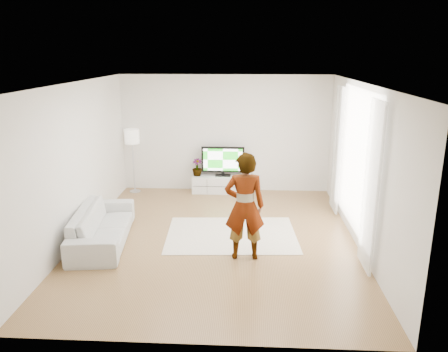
# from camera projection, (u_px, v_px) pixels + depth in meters

# --- Properties ---
(floor) EXTENTS (6.00, 6.00, 0.00)m
(floor) POSITION_uv_depth(u_px,v_px,m) (217.00, 239.00, 7.99)
(floor) COLOR #9C7846
(floor) RESTS_ON ground
(ceiling) EXTENTS (6.00, 6.00, 0.00)m
(ceiling) POSITION_uv_depth(u_px,v_px,m) (216.00, 83.00, 7.23)
(ceiling) COLOR white
(ceiling) RESTS_ON wall_back
(wall_left) EXTENTS (0.02, 6.00, 2.80)m
(wall_left) POSITION_uv_depth(u_px,v_px,m) (76.00, 163.00, 7.74)
(wall_left) COLOR silver
(wall_left) RESTS_ON floor
(wall_right) EXTENTS (0.02, 6.00, 2.80)m
(wall_right) POSITION_uv_depth(u_px,v_px,m) (362.00, 167.00, 7.48)
(wall_right) COLOR silver
(wall_right) RESTS_ON floor
(wall_back) EXTENTS (5.00, 0.02, 2.80)m
(wall_back) POSITION_uv_depth(u_px,v_px,m) (225.00, 134.00, 10.49)
(wall_back) COLOR silver
(wall_back) RESTS_ON floor
(wall_front) EXTENTS (5.00, 0.02, 2.80)m
(wall_front) POSITION_uv_depth(u_px,v_px,m) (196.00, 234.00, 4.73)
(wall_front) COLOR silver
(wall_front) RESTS_ON floor
(window) EXTENTS (0.01, 2.60, 2.50)m
(window) POSITION_uv_depth(u_px,v_px,m) (357.00, 160.00, 7.75)
(window) COLOR white
(window) RESTS_ON wall_right
(curtain_near) EXTENTS (0.04, 0.70, 2.60)m
(curtain_near) POSITION_uv_depth(u_px,v_px,m) (371.00, 187.00, 6.54)
(curtain_near) COLOR white
(curtain_near) RESTS_ON floor
(curtain_far) EXTENTS (0.04, 0.70, 2.60)m
(curtain_far) POSITION_uv_depth(u_px,v_px,m) (337.00, 150.00, 9.03)
(curtain_far) COLOR white
(curtain_far) RESTS_ON floor
(media_console) EXTENTS (1.47, 0.42, 0.41)m
(media_console) POSITION_uv_depth(u_px,v_px,m) (223.00, 184.00, 10.59)
(media_console) COLOR silver
(media_console) RESTS_ON floor
(television) EXTENTS (1.03, 0.20, 0.71)m
(television) POSITION_uv_depth(u_px,v_px,m) (223.00, 160.00, 10.46)
(television) COLOR black
(television) RESTS_ON media_console
(game_console) EXTENTS (0.07, 0.17, 0.23)m
(game_console) POSITION_uv_depth(u_px,v_px,m) (249.00, 172.00, 10.47)
(game_console) COLOR white
(game_console) RESTS_ON media_console
(potted_plant) EXTENTS (0.26, 0.26, 0.42)m
(potted_plant) POSITION_uv_depth(u_px,v_px,m) (197.00, 167.00, 10.51)
(potted_plant) COLOR #3F7238
(potted_plant) RESTS_ON media_console
(rug) EXTENTS (2.49, 1.86, 0.01)m
(rug) POSITION_uv_depth(u_px,v_px,m) (231.00, 235.00, 8.17)
(rug) COLOR silver
(rug) RESTS_ON floor
(player) EXTENTS (0.68, 0.47, 1.79)m
(player) POSITION_uv_depth(u_px,v_px,m) (245.00, 206.00, 7.03)
(player) COLOR #334772
(player) RESTS_ON rug
(sofa) EXTENTS (1.11, 2.25, 0.63)m
(sofa) POSITION_uv_depth(u_px,v_px,m) (102.00, 225.00, 7.80)
(sofa) COLOR beige
(sofa) RESTS_ON floor
(floor_lamp) EXTENTS (0.34, 0.34, 1.54)m
(floor_lamp) POSITION_uv_depth(u_px,v_px,m) (132.00, 139.00, 10.34)
(floor_lamp) COLOR silver
(floor_lamp) RESTS_ON floor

